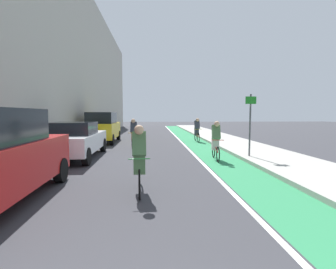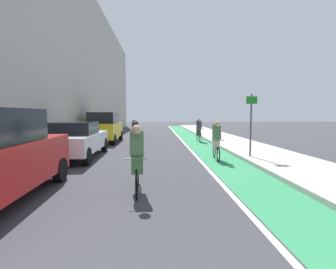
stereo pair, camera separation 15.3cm
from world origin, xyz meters
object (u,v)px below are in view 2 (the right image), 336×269
Objects in this scene: parked_sedan_white at (75,139)px; cyclist_mid at (216,139)px; cyclist_far at (199,130)px; parked_suv_yellow_cab at (105,127)px; cyclist_lead at (137,159)px; street_sign_post at (251,119)px; cyclist_trailing at (135,134)px.

parked_sedan_white is 2.74× the size of cyclist_mid.
parked_suv_yellow_cab is at bearing -178.75° from cyclist_far.
street_sign_post reaches higher than cyclist_lead.
cyclist_trailing reaches higher than parked_sedan_white.
parked_suv_yellow_cab is 2.54× the size of cyclist_far.
parked_sedan_white is 2.64× the size of cyclist_lead.
parked_suv_yellow_cab is 1.69× the size of street_sign_post.
street_sign_post is at bearing -81.50° from cyclist_far.
cyclist_mid is 0.66× the size of street_sign_post.
parked_sedan_white is 2.70× the size of cyclist_far.
cyclist_lead reaches higher than parked_sedan_white.
cyclist_lead is at bearing -57.82° from parked_sedan_white.
cyclist_far is at bearing 98.50° from street_sign_post.
street_sign_post is at bearing 0.56° from cyclist_mid.
cyclist_mid is at bearing -7.31° from parked_sedan_white.
street_sign_post reaches higher than cyclist_far.
cyclist_far is at bearing 39.22° from cyclist_trailing.
cyclist_trailing is at bearing 145.60° from street_sign_post.
cyclist_far is (6.30, 0.14, -0.21)m from parked_suv_yellow_cab.
cyclist_far is (6.30, 5.96, 0.02)m from parked_sedan_white.
parked_suv_yellow_cab is 3.89m from cyclist_trailing.
street_sign_post is at bearing -41.95° from parked_suv_yellow_cab.
cyclist_lead reaches higher than cyclist_far.
street_sign_post is (1.42, 0.01, 0.81)m from cyclist_mid.
cyclist_far is 0.66× the size of street_sign_post.
cyclist_lead is at bearing -106.99° from cyclist_far.
parked_sedan_white is 1.07× the size of parked_suv_yellow_cab.
parked_sedan_white is at bearing -90.00° from parked_suv_yellow_cab.
cyclist_far is at bearing 86.46° from cyclist_mid.
cyclist_trailing is at bearing 49.55° from parked_sedan_white.
cyclist_far reaches higher than parked_sedan_white.
cyclist_mid is at bearing -179.44° from street_sign_post.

